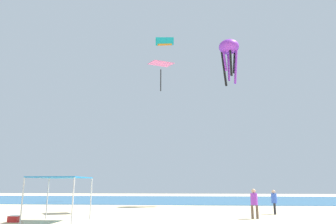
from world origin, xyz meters
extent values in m
cube|color=#28608C|center=(0.00, 27.77, 0.01)|extent=(110.00, 23.79, 0.03)
cylinder|color=#B2B2B7|center=(-5.61, 0.15, 1.16)|extent=(0.07, 0.07, 2.32)
cylinder|color=#B2B2B7|center=(-2.97, 0.15, 1.16)|extent=(0.07, 0.07, 2.32)
cylinder|color=#B2B2B7|center=(-5.61, 2.89, 1.16)|extent=(0.07, 0.07, 2.32)
cylinder|color=#B2B2B7|center=(-2.97, 2.89, 1.16)|extent=(0.07, 0.07, 2.32)
cube|color=#1972B7|center=(-4.29, 1.52, 2.35)|extent=(2.71, 2.81, 0.06)
cylinder|color=black|center=(8.41, 6.97, 0.37)|extent=(0.14, 0.14, 0.74)
cylinder|color=black|center=(8.49, 7.25, 0.37)|extent=(0.14, 0.14, 0.74)
cylinder|color=blue|center=(8.45, 7.11, 1.05)|extent=(0.38, 0.38, 0.64)
sphere|color=tan|center=(8.45, 7.11, 1.49)|extent=(0.24, 0.24, 0.24)
cylinder|color=brown|center=(6.44, 4.09, 0.39)|extent=(0.15, 0.15, 0.78)
cylinder|color=brown|center=(6.74, 4.18, 0.39)|extent=(0.15, 0.15, 0.78)
cylinder|color=purple|center=(6.59, 4.13, 1.13)|extent=(0.41, 0.41, 0.68)
sphere|color=tan|center=(6.59, 4.13, 1.60)|extent=(0.26, 0.26, 0.26)
cube|color=red|center=(-6.63, 1.32, 0.16)|extent=(0.56, 0.36, 0.32)
cube|color=white|center=(-6.63, 1.32, 0.34)|extent=(0.57, 0.37, 0.03)
cube|color=pink|center=(0.44, 8.65, 11.77)|extent=(2.36, 2.36, 0.34)
cylinder|color=black|center=(0.44, 8.65, 10.32)|extent=(0.11, 0.11, 1.86)
ellipsoid|color=purple|center=(7.01, 16.27, 16.55)|extent=(3.00, 3.00, 1.56)
cylinder|color=purple|center=(6.47, 15.90, 14.87)|extent=(0.44, 0.37, 2.42)
cylinder|color=black|center=(7.06, 15.62, 14.51)|extent=(0.26, 0.55, 3.13)
cylinder|color=purple|center=(7.61, 15.99, 14.14)|extent=(0.59, 0.41, 3.86)
cylinder|color=black|center=(7.56, 16.65, 14.87)|extent=(0.44, 0.37, 2.42)
cylinder|color=purple|center=(6.96, 16.93, 14.51)|extent=(0.26, 0.55, 3.13)
cylinder|color=black|center=(6.42, 16.56, 14.14)|extent=(0.59, 0.41, 3.86)
cube|color=teal|center=(-0.75, 24.03, 21.31)|extent=(2.33, 3.25, 2.26)
cube|color=orange|center=(-0.75, 24.03, 20.81)|extent=(1.81, 2.34, 1.25)
camera|label=1|loc=(3.18, -15.43, 1.97)|focal=33.24mm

